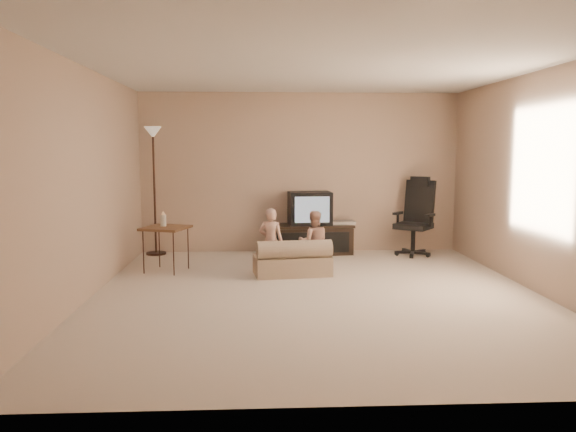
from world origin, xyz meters
name	(u,v)px	position (x,y,z in m)	size (l,w,h in m)	color
floor	(317,295)	(0.00, 0.00, 0.00)	(5.50, 5.50, 0.00)	beige
room_shell	(318,159)	(0.00, 0.00, 1.52)	(5.50, 5.50, 5.50)	silver
tv_stand	(310,228)	(0.15, 2.49, 0.40)	(1.38, 0.59, 0.97)	black
office_chair	(415,227)	(1.75, 2.31, 0.43)	(0.78, 0.78, 1.20)	black
side_table	(165,228)	(-1.89, 1.33, 0.58)	(0.68, 0.68, 0.81)	brown
floor_lamp	(154,162)	(-2.25, 2.55, 1.43)	(0.31, 0.31, 1.96)	#321E16
child_sofa	(293,261)	(-0.22, 0.99, 0.19)	(1.03, 0.67, 0.47)	tan
toddler_left	(271,241)	(-0.49, 1.08, 0.43)	(0.32, 0.23, 0.86)	tan
toddler_right	(314,242)	(0.07, 1.13, 0.41)	(0.40, 0.22, 0.82)	tan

